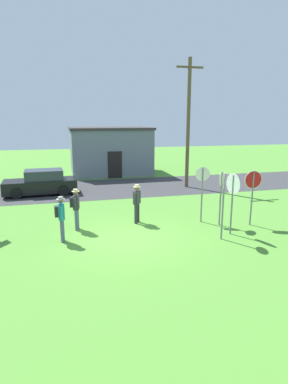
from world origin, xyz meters
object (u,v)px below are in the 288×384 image
utility_pole (188,122)px  parked_car_on_street (41,183)px  stop_sign_leaning_right (202,186)px  person_with_sunhat (76,206)px  stop_sign_far_back (253,188)px  person_holding_notes (137,201)px  stop_sign_nearest (221,190)px  stop_sign_low_front (233,192)px  stop_sign_center_cluster (223,195)px  person_near_signs (61,216)px

utility_pole → parked_car_on_street: 10.15m
stop_sign_leaning_right → person_with_sunhat: size_ratio=1.43×
stop_sign_far_back → parked_car_on_street: bearing=137.2°
person_holding_notes → stop_sign_nearest: bearing=-19.4°
stop_sign_far_back → stop_sign_low_front: 1.62m
parked_car_on_street → stop_sign_low_front: 12.12m
person_holding_notes → person_with_sunhat: (-2.66, -0.27, 0.03)m
stop_sign_center_cluster → stop_sign_low_front: (0.63, 0.43, -0.03)m
person_near_signs → person_holding_notes: 3.58m
person_with_sunhat → parked_car_on_street: bearing=103.8°
parked_car_on_street → person_holding_notes: person_holding_notes is taller
utility_pole → stop_sign_leaning_right: size_ratio=3.34×
utility_pole → stop_sign_center_cluster: 10.18m
parked_car_on_street → person_near_signs: size_ratio=2.52×
stop_sign_center_cluster → stop_sign_far_back: bearing=31.2°
stop_sign_leaning_right → stop_sign_center_cluster: bearing=-93.5°
person_holding_notes → parked_car_on_street: bearing=122.5°
stop_sign_low_front → person_with_sunhat: (-5.98, 2.07, -0.71)m
utility_pole → person_near_signs: (-8.30, -8.29, -3.34)m
stop_sign_nearest → person_holding_notes: stop_sign_nearest is taller
stop_sign_far_back → stop_sign_low_front: (-1.41, -0.80, 0.07)m
person_with_sunhat → stop_sign_leaning_right: bearing=-3.2°
stop_sign_low_front → person_near_signs: 6.67m
stop_sign_center_cluster → person_with_sunhat: 5.95m
parked_car_on_street → stop_sign_low_front: bearing=-50.1°
stop_sign_nearest → stop_sign_far_back: size_ratio=0.99×
utility_pole → person_with_sunhat: utility_pole is taller
stop_sign_nearest → stop_sign_low_front: 1.14m
stop_sign_low_front → person_near_signs: (-6.58, 0.84, -0.71)m
utility_pole → stop_sign_low_front: size_ratio=3.36×
person_near_signs → parked_car_on_street: bearing=97.9°
utility_pole → stop_sign_leaning_right: 8.15m
person_holding_notes → stop_sign_leaning_right: bearing=-11.4°
utility_pole → parked_car_on_street: size_ratio=1.90×
parked_car_on_street → stop_sign_low_front: (7.74, -9.27, 1.03)m
parked_car_on_street → person_near_signs: bearing=-82.1°
stop_sign_center_cluster → stop_sign_leaning_right: bearing=86.5°
stop_sign_leaning_right → person_with_sunhat: (-5.49, 0.30, -0.64)m
utility_pole → stop_sign_far_back: (-0.32, -8.33, -2.70)m
person_near_signs → person_holding_notes: size_ratio=1.00×
person_holding_notes → person_with_sunhat: 2.67m
parked_car_on_street → stop_sign_center_cluster: (7.11, -9.70, 1.06)m
stop_sign_far_back → stop_sign_center_cluster: bearing=-148.8°
utility_pole → stop_sign_far_back: 8.76m
stop_sign_far_back → person_near_signs: (-7.98, 0.04, -0.64)m
parked_car_on_street → person_holding_notes: size_ratio=2.52×
stop_sign_low_front → person_with_sunhat: 6.37m
utility_pole → stop_sign_leaning_right: bearing=-106.8°
stop_sign_center_cluster → stop_sign_far_back: (2.03, 1.23, -0.10)m
stop_sign_leaning_right → stop_sign_low_front: (0.49, -1.76, 0.07)m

